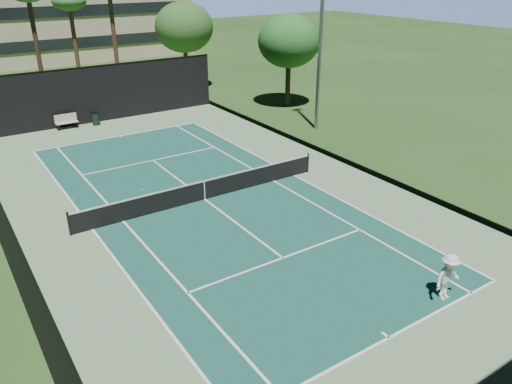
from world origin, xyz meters
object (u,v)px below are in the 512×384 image
tennis_ball_b (142,189)px  tennis_ball_c (247,171)px  tennis_net (204,189)px  tennis_ball_a (324,373)px  park_bench (66,121)px  trash_bin (96,118)px  tennis_ball_d (73,198)px  player (448,277)px

tennis_ball_b → tennis_ball_c: bearing=-8.3°
tennis_net → tennis_ball_c: 4.16m
tennis_ball_a → park_bench: (0.12, 27.47, 0.51)m
park_bench → trash_bin: park_bench is taller
tennis_net → tennis_ball_d: (-5.31, 3.65, -0.53)m
tennis_ball_d → trash_bin: trash_bin is taller
tennis_ball_b → tennis_ball_d: size_ratio=1.22×
tennis_ball_b → trash_bin: bearing=82.8°
tennis_ball_c → tennis_ball_b: bearing=171.7°
tennis_ball_a → trash_bin: size_ratio=0.07×
tennis_net → park_bench: 15.76m
tennis_net → player: bearing=-74.9°
tennis_net → tennis_ball_b: size_ratio=164.98×
tennis_ball_c → tennis_ball_d: size_ratio=1.11×
tennis_ball_d → player: bearing=-61.0°
tennis_net → player: size_ratio=7.43×
player → tennis_ball_d: 17.36m
tennis_ball_a → tennis_ball_d: bearing=99.8°
tennis_net → tennis_ball_c: (3.65, 1.93, -0.52)m
tennis_ball_a → trash_bin: trash_bin is taller
player → tennis_ball_b: size_ratio=22.20×
tennis_ball_b → tennis_ball_c: (5.78, -0.84, -0.00)m
park_bench → trash_bin: (1.96, -0.24, -0.07)m
tennis_ball_c → tennis_ball_a: bearing=-114.4°
tennis_net → park_bench: (-2.50, 15.57, -0.01)m
park_bench → trash_bin: bearing=-7.0°
player → tennis_ball_a: bearing=-176.7°
player → tennis_ball_b: 15.24m
tennis_ball_a → tennis_ball_b: size_ratio=0.84×
tennis_ball_a → tennis_ball_c: bearing=65.6°
tennis_net → tennis_ball_a: bearing=-102.4°
player → trash_bin: (-3.64, 26.84, -0.39)m
tennis_ball_c → tennis_ball_d: tennis_ball_c is taller
tennis_ball_d → park_bench: bearing=76.7°
player → trash_bin: player is taller
park_bench → tennis_ball_b: bearing=-88.4°
tennis_ball_d → trash_bin: size_ratio=0.07×
park_bench → player: bearing=-78.3°
tennis_ball_c → park_bench: park_bench is taller
tennis_net → park_bench: tennis_net is taller
player → tennis_ball_c: bearing=87.1°
player → tennis_ball_c: (0.54, 13.44, -0.83)m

